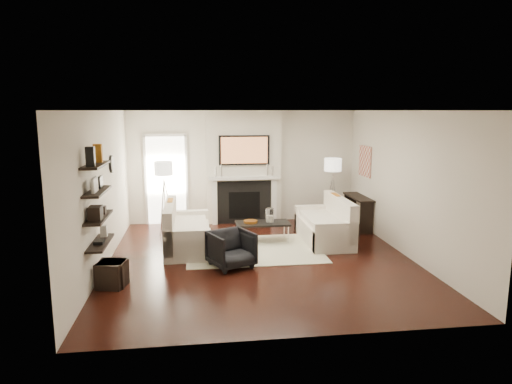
{
  "coord_description": "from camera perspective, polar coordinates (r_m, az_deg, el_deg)",
  "views": [
    {
      "loc": [
        -1.14,
        -7.99,
        2.7
      ],
      "look_at": [
        0.0,
        0.6,
        1.15
      ],
      "focal_mm": 32.0,
      "sensor_mm": 36.0,
      "label": 1
    }
  ],
  "objects": [
    {
      "name": "loveseat_left_base",
      "position": [
        9.14,
        -8.51,
        -5.78
      ],
      "size": [
        0.85,
        1.8,
        0.42
      ],
      "primitive_type": "cube",
      "color": "white",
      "rests_on": "floor"
    },
    {
      "name": "lamp_left_shade",
      "position": [
        10.24,
        -11.49,
        2.92
      ],
      "size": [
        0.4,
        0.4,
        0.3
      ],
      "primitive_type": "cylinder",
      "color": "white",
      "rests_on": "lamp_left_post"
    },
    {
      "name": "candlestick_r_tall",
      "position": [
        10.91,
        1.42,
        2.79
      ],
      "size": [
        0.04,
        0.04,
        0.3
      ],
      "primitive_type": "cylinder",
      "color": "silver",
      "rests_on": "mantel_shelf"
    },
    {
      "name": "lamp_left_leg_b",
      "position": [
        10.47,
        -11.6,
        -1.64
      ],
      "size": [
        0.14,
        0.22,
        1.23
      ],
      "primitive_type": "cylinder",
      "rotation": [
        0.18,
        0.0,
        0.52
      ],
      "color": "silver",
      "rests_on": "floor"
    },
    {
      "name": "lamp_left_leg_a",
      "position": [
        10.37,
        -10.72,
        -1.73
      ],
      "size": [
        0.25,
        0.02,
        1.23
      ],
      "primitive_type": "cylinder",
      "rotation": [
        0.18,
        0.0,
        4.71
      ],
      "color": "silver",
      "rests_on": "floor"
    },
    {
      "name": "clock_face",
      "position": [
        9.08,
        -17.47,
        3.35
      ],
      "size": [
        0.01,
        0.29,
        0.29
      ],
      "primitive_type": "cylinder",
      "rotation": [
        0.0,
        1.57,
        0.0
      ],
      "color": "white",
      "rests_on": "clock_rim"
    },
    {
      "name": "wall_art",
      "position": [
        10.82,
        13.48,
        3.76
      ],
      "size": [
        0.03,
        0.7,
        0.7
      ],
      "primitive_type": "cube",
      "color": "tan",
      "rests_on": "wall_right"
    },
    {
      "name": "coffee_leg_ne",
      "position": [
        9.38,
        4.05,
        -5.4
      ],
      "size": [
        0.02,
        0.02,
        0.38
      ],
      "primitive_type": "cylinder",
      "color": "silver",
      "rests_on": "floor"
    },
    {
      "name": "armchair",
      "position": [
        8.01,
        -3.1,
        -6.93
      ],
      "size": [
        0.89,
        0.87,
        0.7
      ],
      "primitive_type": "imported",
      "rotation": [
        0.0,
        0.0,
        0.43
      ],
      "color": "black",
      "rests_on": "floor"
    },
    {
      "name": "pillow_left_orange",
      "position": [
        9.32,
        -10.63,
        -2.24
      ],
      "size": [
        0.1,
        0.42,
        0.42
      ],
      "primitive_type": "cube",
      "color": "#A66014",
      "rests_on": "loveseat_left_cushion"
    },
    {
      "name": "coffee_leg_se",
      "position": [
        9.8,
        3.54,
        -4.72
      ],
      "size": [
        0.02,
        0.02,
        0.38
      ],
      "primitive_type": "cylinder",
      "color": "silver",
      "rests_on": "floor"
    },
    {
      "name": "ottoman_near",
      "position": [
        7.55,
        -17.51,
        -9.67
      ],
      "size": [
        0.42,
        0.42,
        0.4
      ],
      "primitive_type": "cube",
      "rotation": [
        0.0,
        0.0,
        -0.05
      ],
      "color": "black",
      "rests_on": "floor"
    },
    {
      "name": "copper_bowl",
      "position": [
        9.41,
        -0.68,
        -3.72
      ],
      "size": [
        0.29,
        0.29,
        0.05
      ],
      "primitive_type": "cylinder",
      "color": "#9F591A",
      "rests_on": "coffee_table"
    },
    {
      "name": "firebox",
      "position": [
        11.02,
        -1.46,
        -1.65
      ],
      "size": [
        0.75,
        0.02,
        0.65
      ],
      "primitive_type": "cube",
      "color": "black",
      "rests_on": "floor"
    },
    {
      "name": "pillow_right_charcoal",
      "position": [
        9.37,
        10.99,
        -2.25
      ],
      "size": [
        0.1,
        0.4,
        0.4
      ],
      "primitive_type": "cube",
      "color": "black",
      "rests_on": "loveseat_right_cushion"
    },
    {
      "name": "rug",
      "position": [
        9.03,
        -0.29,
        -7.21
      ],
      "size": [
        2.6,
        2.0,
        0.01
      ],
      "primitive_type": "cube",
      "color": "beige",
      "rests_on": "floor"
    },
    {
      "name": "door_trim_top",
      "position": [
        10.99,
        -11.34,
        6.97
      ],
      "size": [
        1.02,
        0.06,
        0.06
      ],
      "primitive_type": "cube",
      "color": "white",
      "rests_on": "wall_back"
    },
    {
      "name": "door_trim_r",
      "position": [
        11.07,
        -8.67,
        1.45
      ],
      "size": [
        0.06,
        0.06,
        2.16
      ],
      "primitive_type": "cube",
      "color": "white",
      "rests_on": "floor"
    },
    {
      "name": "candlestick_l_tall",
      "position": [
        10.79,
        -4.37,
        2.68
      ],
      "size": [
        0.04,
        0.04,
        0.3
      ],
      "primitive_type": "cylinder",
      "color": "silver",
      "rests_on": "mantel_shelf"
    },
    {
      "name": "lamp_right_leg_b",
      "position": [
        11.06,
        9.05,
        -0.93
      ],
      "size": [
        0.14,
        0.22,
        1.23
      ],
      "primitive_type": "cylinder",
      "rotation": [
        0.18,
        0.0,
        0.52
      ],
      "color": "silver",
      "rests_on": "floor"
    },
    {
      "name": "coffee_table",
      "position": [
        9.46,
        0.83,
        -3.94
      ],
      "size": [
        1.1,
        0.55,
        0.04
      ],
      "primitive_type": "cube",
      "color": "black",
      "rests_on": "floor"
    },
    {
      "name": "lamp_right_post",
      "position": [
        10.99,
        9.46,
        -1.02
      ],
      "size": [
        0.02,
        0.02,
        1.2
      ],
      "primitive_type": "cylinder",
      "color": "silver",
      "rests_on": "floor"
    },
    {
      "name": "pillow_right_orange",
      "position": [
        9.93,
        9.9,
        -1.46
      ],
      "size": [
        0.1,
        0.42,
        0.42
      ],
      "primitive_type": "cube",
      "color": "#A66014",
      "rests_on": "loveseat_right_cushion"
    },
    {
      "name": "loveseat_right_base",
      "position": [
        9.67,
        8.43,
        -4.89
      ],
      "size": [
        0.85,
        1.8,
        0.42
      ],
      "primitive_type": "cube",
      "color": "white",
      "rests_on": "floor"
    },
    {
      "name": "candlestick_l_short",
      "position": [
        10.79,
        -5.05,
        2.51
      ],
      "size": [
        0.04,
        0.04,
        0.24
      ],
      "primitive_type": "cylinder",
      "color": "silver",
      "rests_on": "mantel_shelf"
    },
    {
      "name": "decor_box_small",
      "position": [
        7.48,
        -18.83,
        -2.15
      ],
      "size": [
        0.15,
        0.12,
        0.12
      ],
      "primitive_type": "cube",
      "color": "black",
      "rests_on": "shelf_lower"
    },
    {
      "name": "lamp_left_leg_c",
      "position": [
        10.29,
        -11.67,
        -1.85
      ],
      "size": [
        0.14,
        0.22,
        1.23
      ],
      "primitive_type": "cylinder",
      "rotation": [
        0.18,
        0.0,
        2.62
      ],
      "color": "silver",
      "rests_on": "floor"
    },
    {
      "name": "door_trim_l",
      "position": [
        11.14,
        -13.61,
        1.33
      ],
      "size": [
        0.06,
        0.06,
        2.16
      ],
      "primitive_type": "cube",
      "color": "white",
      "rests_on": "floor"
    },
    {
      "name": "loveseat_right_arm_n",
      "position": [
        8.9,
        9.88,
        -5.66
      ],
      "size": [
        0.85,
        0.18,
        0.6
      ],
      "primitive_type": "cube",
      "color": "white",
      "rests_on": "floor"
    },
    {
      "name": "chimney_breast",
      "position": [
        11.01,
        -1.56,
        3.09
      ],
      "size": [
        1.8,
        0.25,
        2.7
      ],
      "primitive_type": "cube",
      "color": "silver",
      "rests_on": "floor"
    },
    {
      "name": "decor_magfile_a",
      "position": [
        6.88,
        -20.0,
        4.19
      ],
      "size": [
        0.12,
        0.1,
        0.28
      ],
      "primitive_type": "cube",
      "color": "black",
      "rests_on": "shelf_top"
    },
    {
      "name": "loveseat_right_back",
      "position": [
        9.69,
        10.39,
        -2.99
      ],
      "size": [
        0.18,
        1.8,
        0.8
      ],
      "primitive_type": "cube",
      "color": "white",
      "rests_on": "floor"
    },
    {
      "name": "shelf_lower",
      "position": [
        7.32,
        -19.06,
        -3.04
      ],
      "size": [
        0.25,
        1.0,
        0.04
      ],
      "primitive_type": "cube",
      "color": "black",
      "rests_on": "wall_left"
    },
    {
      "name": "loveseat_left_arm_n",
      "position": [
        8.34,
        -8.61,
        -6.7
      ],
      "size": [
        0.85,
        0.18,
        0.6
      ],
      "primitive_type": "cube",
      "color": "white",
      "rests_on": "floor"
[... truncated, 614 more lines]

